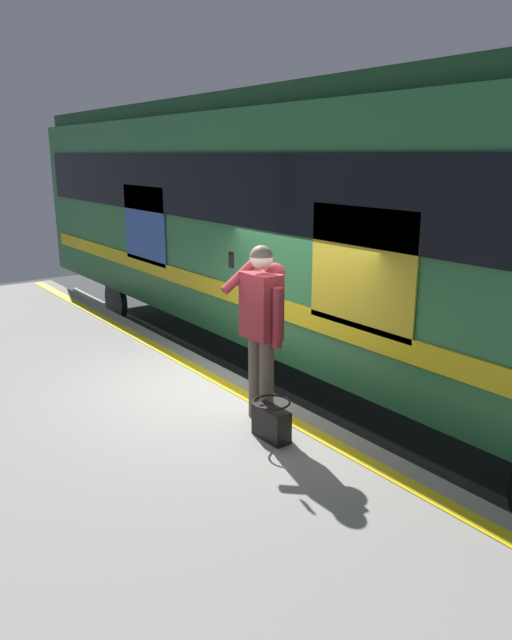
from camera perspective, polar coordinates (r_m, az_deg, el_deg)
ground_plane at (r=7.27m, az=0.19°, el=-12.58°), size 23.84×23.84×0.00m
platform at (r=6.18m, az=-17.24°, el=-14.15°), size 14.66×4.45×0.87m
safety_line at (r=6.74m, az=-1.87°, el=-6.67°), size 14.36×0.16×0.01m
track_rail_near at (r=7.95m, az=7.47°, el=-9.52°), size 19.05×0.08×0.16m
track_rail_far at (r=8.93m, az=14.24°, el=-7.02°), size 19.05×0.08×0.16m
train_carriage at (r=8.80m, az=4.92°, el=9.78°), size 13.91×2.81×4.04m
passenger at (r=5.73m, az=0.57°, el=0.04°), size 0.57×0.55×1.73m
handbag at (r=5.61m, az=1.46°, el=-9.53°), size 0.39×0.35×0.37m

